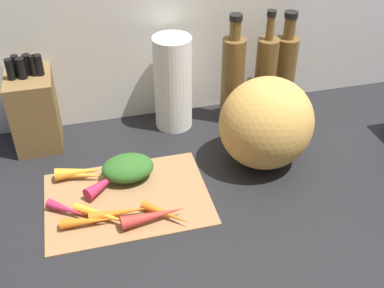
{
  "coord_description": "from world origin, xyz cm",
  "views": [
    {
      "loc": [
        -31.11,
        -86.26,
        77.95
      ],
      "look_at": [
        -7.6,
        4.41,
        10.28
      ],
      "focal_mm": 44.35,
      "sensor_mm": 36.0,
      "label": 1
    }
  ],
  "objects_px": {
    "carrot_1": "(166,214)",
    "carrot_3": "(87,221)",
    "carrot_0": "(82,175)",
    "carrot_5": "(66,209)",
    "carrot_2": "(105,183)",
    "carrot_7": "(105,216)",
    "carrot_4": "(79,172)",
    "carrot_6": "(154,216)",
    "knife_block": "(34,109)",
    "bottle_0": "(233,78)",
    "winter_squash": "(266,123)",
    "cutting_board": "(127,198)",
    "bottle_2": "(284,71)",
    "carrot_8": "(120,212)",
    "bottle_1": "(265,78)",
    "paper_towel_roll": "(173,83)"
  },
  "relations": [
    {
      "from": "carrot_1",
      "to": "carrot_3",
      "type": "height_order",
      "value": "carrot_3"
    },
    {
      "from": "carrot_0",
      "to": "carrot_5",
      "type": "bearing_deg",
      "value": -110.09
    },
    {
      "from": "carrot_2",
      "to": "carrot_3",
      "type": "xyz_separation_m",
      "value": [
        -0.05,
        -0.12,
        -0.0
      ]
    },
    {
      "from": "carrot_2",
      "to": "carrot_7",
      "type": "bearing_deg",
      "value": -95.99
    },
    {
      "from": "carrot_2",
      "to": "carrot_4",
      "type": "relative_size",
      "value": 0.96
    },
    {
      "from": "carrot_4",
      "to": "carrot_2",
      "type": "bearing_deg",
      "value": -45.36
    },
    {
      "from": "carrot_6",
      "to": "knife_block",
      "type": "xyz_separation_m",
      "value": [
        -0.25,
        0.4,
        0.08
      ]
    },
    {
      "from": "carrot_3",
      "to": "knife_block",
      "type": "distance_m",
      "value": 0.4
    },
    {
      "from": "knife_block",
      "to": "bottle_0",
      "type": "relative_size",
      "value": 0.81
    },
    {
      "from": "winter_squash",
      "to": "carrot_6",
      "type": "bearing_deg",
      "value": -154.54
    },
    {
      "from": "carrot_5",
      "to": "carrot_1",
      "type": "bearing_deg",
      "value": -17.97
    },
    {
      "from": "carrot_7",
      "to": "bottle_0",
      "type": "relative_size",
      "value": 0.48
    },
    {
      "from": "carrot_1",
      "to": "carrot_3",
      "type": "bearing_deg",
      "value": 173.77
    },
    {
      "from": "cutting_board",
      "to": "carrot_4",
      "type": "height_order",
      "value": "carrot_4"
    },
    {
      "from": "bottle_2",
      "to": "bottle_0",
      "type": "bearing_deg",
      "value": -172.28
    },
    {
      "from": "carrot_5",
      "to": "carrot_8",
      "type": "distance_m",
      "value": 0.13
    },
    {
      "from": "carrot_3",
      "to": "bottle_1",
      "type": "bearing_deg",
      "value": 31.67
    },
    {
      "from": "winter_squash",
      "to": "carrot_5",
      "type": "bearing_deg",
      "value": -171.33
    },
    {
      "from": "knife_block",
      "to": "cutting_board",
      "type": "bearing_deg",
      "value": -56.19
    },
    {
      "from": "winter_squash",
      "to": "bottle_2",
      "type": "xyz_separation_m",
      "value": [
        0.16,
        0.25,
        0.01
      ]
    },
    {
      "from": "cutting_board",
      "to": "carrot_5",
      "type": "distance_m",
      "value": 0.15
    },
    {
      "from": "carrot_7",
      "to": "bottle_2",
      "type": "xyz_separation_m",
      "value": [
        0.58,
        0.37,
        0.11
      ]
    },
    {
      "from": "carrot_5",
      "to": "bottle_1",
      "type": "relative_size",
      "value": 0.3
    },
    {
      "from": "winter_squash",
      "to": "paper_towel_roll",
      "type": "height_order",
      "value": "paper_towel_roll"
    },
    {
      "from": "carrot_1",
      "to": "bottle_1",
      "type": "relative_size",
      "value": 0.38
    },
    {
      "from": "carrot_7",
      "to": "bottle_1",
      "type": "distance_m",
      "value": 0.62
    },
    {
      "from": "carrot_4",
      "to": "knife_block",
      "type": "height_order",
      "value": "knife_block"
    },
    {
      "from": "carrot_0",
      "to": "bottle_1",
      "type": "relative_size",
      "value": 0.39
    },
    {
      "from": "winter_squash",
      "to": "paper_towel_roll",
      "type": "xyz_separation_m",
      "value": [
        -0.19,
        0.24,
        0.02
      ]
    },
    {
      "from": "cutting_board",
      "to": "carrot_5",
      "type": "bearing_deg",
      "value": -172.12
    },
    {
      "from": "winter_squash",
      "to": "knife_block",
      "type": "height_order",
      "value": "knife_block"
    },
    {
      "from": "winter_squash",
      "to": "bottle_1",
      "type": "bearing_deg",
      "value": 69.27
    },
    {
      "from": "cutting_board",
      "to": "carrot_3",
      "type": "xyz_separation_m",
      "value": [
        -0.1,
        -0.07,
        0.02
      ]
    },
    {
      "from": "carrot_2",
      "to": "carrot_3",
      "type": "height_order",
      "value": "carrot_2"
    },
    {
      "from": "cutting_board",
      "to": "carrot_2",
      "type": "bearing_deg",
      "value": 135.71
    },
    {
      "from": "cutting_board",
      "to": "paper_towel_roll",
      "type": "bearing_deg",
      "value": 58.3
    },
    {
      "from": "carrot_2",
      "to": "bottle_1",
      "type": "relative_size",
      "value": 0.34
    },
    {
      "from": "carrot_4",
      "to": "carrot_1",
      "type": "bearing_deg",
      "value": -47.14
    },
    {
      "from": "carrot_7",
      "to": "carrot_4",
      "type": "bearing_deg",
      "value": 105.22
    },
    {
      "from": "paper_towel_roll",
      "to": "carrot_8",
      "type": "bearing_deg",
      "value": -120.18
    },
    {
      "from": "carrot_2",
      "to": "carrot_8",
      "type": "xyz_separation_m",
      "value": [
        0.02,
        -0.11,
        -0.0
      ]
    },
    {
      "from": "carrot_3",
      "to": "knife_block",
      "type": "bearing_deg",
      "value": 105.22
    },
    {
      "from": "carrot_0",
      "to": "knife_block",
      "type": "height_order",
      "value": "knife_block"
    },
    {
      "from": "carrot_2",
      "to": "bottle_1",
      "type": "bearing_deg",
      "value": 23.92
    },
    {
      "from": "paper_towel_roll",
      "to": "carrot_0",
      "type": "bearing_deg",
      "value": -144.92
    },
    {
      "from": "carrot_0",
      "to": "carrot_2",
      "type": "distance_m",
      "value": 0.07
    },
    {
      "from": "carrot_7",
      "to": "bottle_2",
      "type": "relative_size",
      "value": 0.5
    },
    {
      "from": "carrot_3",
      "to": "bottle_1",
      "type": "height_order",
      "value": "bottle_1"
    },
    {
      "from": "carrot_5",
      "to": "winter_squash",
      "type": "distance_m",
      "value": 0.53
    },
    {
      "from": "carrot_0",
      "to": "carrot_2",
      "type": "height_order",
      "value": "carrot_2"
    }
  ]
}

